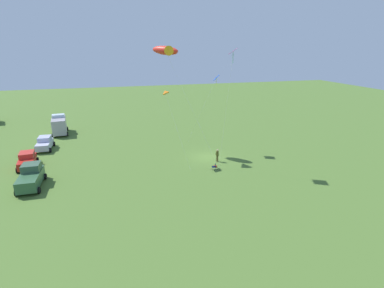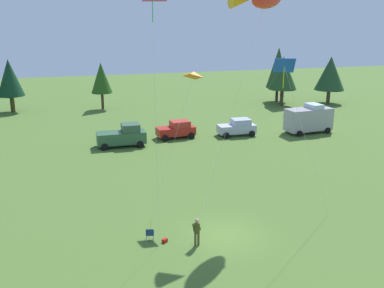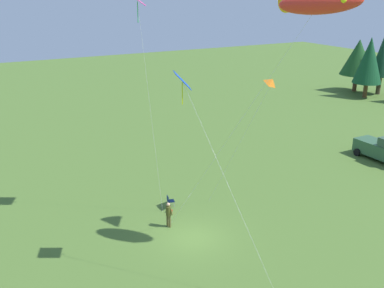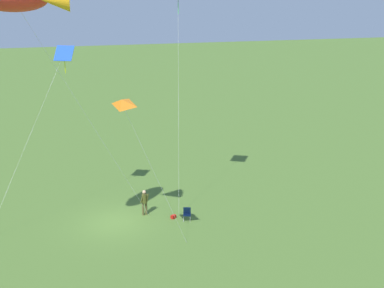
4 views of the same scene
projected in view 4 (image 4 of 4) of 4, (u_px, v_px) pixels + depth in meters
ground_plane at (115, 222)px, 34.13m from camera, size 160.00×160.00×0.00m
person_kite_flyer at (144, 200)px, 34.89m from camera, size 0.62×0.42×1.74m
folding_chair at (187, 213)px, 34.34m from camera, size 0.58×0.58×0.82m
backpack_on_grass at (173, 217)px, 34.67m from camera, size 0.39×0.37×0.22m
kite_diamond_blue at (62, 58)px, 32.11m from camera, size 5.94×3.26×11.00m
kite_delta_orange at (122, 104)px, 25.86m from camera, size 4.33×3.01×9.61m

